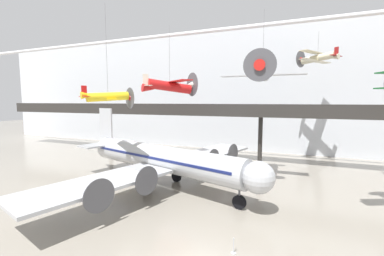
% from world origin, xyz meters
% --- Properties ---
extents(hangar_back_wall, '(140.00, 3.00, 23.97)m').
position_xyz_m(hangar_back_wall, '(0.00, 38.94, 11.99)').
color(hangar_back_wall, silver).
rests_on(hangar_back_wall, ground).
extents(mezzanine_walkway, '(110.00, 3.20, 9.48)m').
position_xyz_m(mezzanine_walkway, '(0.00, 27.53, 7.84)').
color(mezzanine_walkway, '#2D2B28').
rests_on(mezzanine_walkway, ground).
extents(ceiling_truss_beam, '(120.00, 0.60, 0.60)m').
position_xyz_m(ceiling_truss_beam, '(0.00, 25.01, 20.66)').
color(ceiling_truss_beam, silver).
extents(airliner_silver_main, '(26.89, 31.21, 8.93)m').
position_xyz_m(airliner_silver_main, '(-9.11, 11.96, 3.26)').
color(airliner_silver_main, '#B7BABF').
rests_on(airliner_silver_main, ground).
extents(suspended_plane_silver_racer, '(9.59, 7.84, 8.36)m').
position_xyz_m(suspended_plane_silver_racer, '(1.50, 17.39, 13.25)').
color(suspended_plane_silver_racer, silver).
extents(suspended_plane_yellow_lowwing, '(6.28, 5.69, 11.07)m').
position_xyz_m(suspended_plane_yellow_lowwing, '(-13.56, 8.62, 10.39)').
color(suspended_plane_yellow_lowwing, yellow).
extents(suspended_plane_cream_biplane, '(6.31, 6.98, 5.04)m').
position_xyz_m(suspended_plane_cream_biplane, '(7.90, 30.46, 16.47)').
color(suspended_plane_cream_biplane, beige).
extents(suspended_plane_red_highwing, '(8.37, 8.02, 9.58)m').
position_xyz_m(suspended_plane_red_highwing, '(-11.29, 18.67, 12.02)').
color(suspended_plane_red_highwing, red).
extents(stanchion_barrier, '(0.36, 0.36, 1.08)m').
position_xyz_m(stanchion_barrier, '(1.92, 2.00, 0.33)').
color(stanchion_barrier, '#B2B5BA').
rests_on(stanchion_barrier, ground).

